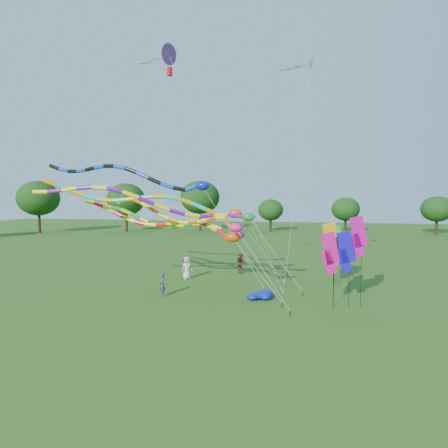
% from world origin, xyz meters
% --- Properties ---
extents(ground, '(160.00, 160.00, 0.00)m').
position_xyz_m(ground, '(0.00, 0.00, 0.00)').
color(ground, '#295616').
rests_on(ground, ground).
extents(tree_ring, '(121.45, 121.45, 9.43)m').
position_xyz_m(tree_ring, '(4.10, 4.80, 5.27)').
color(tree_ring, '#382314').
rests_on(tree_ring, ground).
extents(tube_kite_red, '(14.18, 2.99, 6.84)m').
position_xyz_m(tube_kite_red, '(-4.64, 3.57, 4.69)').
color(tube_kite_red, black).
rests_on(tube_kite_red, ground).
extents(tube_kite_orange, '(12.13, 4.06, 6.95)m').
position_xyz_m(tube_kite_orange, '(-3.43, 2.53, 5.24)').
color(tube_kite_orange, black).
rests_on(tube_kite_orange, ground).
extents(tube_kite_purple, '(16.00, 4.70, 7.84)m').
position_xyz_m(tube_kite_purple, '(-4.64, 2.11, 5.97)').
color(tube_kite_purple, black).
rests_on(tube_kite_purple, ground).
extents(tube_kite_blue, '(16.48, 1.39, 9.58)m').
position_xyz_m(tube_kite_blue, '(-7.73, 5.08, 7.90)').
color(tube_kite_blue, black).
rests_on(tube_kite_blue, ground).
extents(tube_kite_cyan, '(15.44, 5.00, 8.23)m').
position_xyz_m(tube_kite_cyan, '(-5.50, 4.07, 6.07)').
color(tube_kite_cyan, black).
rests_on(tube_kite_cyan, ground).
extents(tube_kite_green, '(13.78, 1.22, 6.42)m').
position_xyz_m(tube_kite_green, '(-4.91, 7.12, 4.34)').
color(tube_kite_green, black).
rests_on(tube_kite_green, ground).
extents(delta_kite_high_a, '(9.86, 1.74, 17.23)m').
position_xyz_m(delta_kite_high_a, '(-5.09, 3.73, 15.71)').
color(delta_kite_high_a, black).
rests_on(delta_kite_high_a, ground).
extents(delta_kite_high_c, '(2.86, 5.23, 16.93)m').
position_xyz_m(delta_kite_high_c, '(3.99, 8.55, 16.19)').
color(delta_kite_high_c, black).
rests_on(delta_kite_high_c, ground).
extents(banner_pole_blue_b, '(1.15, 0.33, 4.59)m').
position_xyz_m(banner_pole_blue_b, '(6.08, 2.31, 3.33)').
color(banner_pole_blue_b, black).
rests_on(banner_pole_blue_b, ground).
extents(banner_pole_orange, '(1.09, 0.56, 5.04)m').
position_xyz_m(banner_pole_orange, '(5.28, 2.66, 3.77)').
color(banner_pole_orange, black).
rests_on(banner_pole_orange, ground).
extents(banner_pole_red, '(1.16, 0.29, 4.14)m').
position_xyz_m(banner_pole_red, '(5.78, 9.15, 2.88)').
color(banner_pole_red, black).
rests_on(banner_pole_red, ground).
extents(banner_pole_green, '(1.10, 0.53, 4.48)m').
position_xyz_m(banner_pole_green, '(6.07, 8.18, 3.22)').
color(banner_pole_green, black).
rests_on(banner_pole_green, ground).
extents(banner_pole_violet, '(1.16, 0.29, 3.87)m').
position_xyz_m(banner_pole_violet, '(5.83, 8.08, 2.62)').
color(banner_pole_violet, black).
rests_on(banner_pole_violet, ground).
extents(banner_pole_magenta_a, '(1.10, 0.53, 4.54)m').
position_xyz_m(banner_pole_magenta_a, '(5.20, 1.89, 3.28)').
color(banner_pole_magenta_a, black).
rests_on(banner_pole_magenta_a, ground).
extents(banner_pole_magenta_b, '(1.12, 0.48, 5.43)m').
position_xyz_m(banner_pole_magenta_b, '(6.82, 2.79, 4.16)').
color(banner_pole_magenta_b, black).
rests_on(banner_pole_magenta_b, ground).
extents(blue_nylon_heap, '(1.60, 1.33, 0.49)m').
position_xyz_m(blue_nylon_heap, '(0.94, 3.24, 0.23)').
color(blue_nylon_heap, '#0C19A5').
rests_on(blue_nylon_heap, ground).
extents(person_a, '(1.02, 1.00, 1.78)m').
position_xyz_m(person_a, '(-5.32, 8.10, 0.89)').
color(person_a, beige).
rests_on(person_a, ground).
extents(person_b, '(0.64, 0.68, 1.55)m').
position_xyz_m(person_b, '(-5.27, 2.64, 0.78)').
color(person_b, '#3B4052').
rests_on(person_b, ground).
extents(person_c, '(1.06, 1.08, 1.76)m').
position_xyz_m(person_c, '(-1.52, 11.31, 0.88)').
color(person_c, maroon).
rests_on(person_c, ground).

